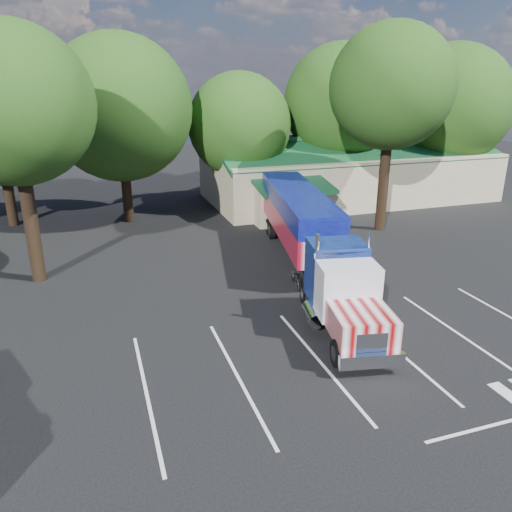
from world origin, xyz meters
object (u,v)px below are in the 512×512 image
object	(u,v)px
woman	(359,335)
bicycle	(295,277)
semi_truck	(307,229)
silver_sedan	(324,203)

from	to	relation	value
woman	bicycle	bearing A→B (deg)	-27.68
semi_truck	woman	size ratio (longest dim) A/B	11.70
semi_truck	woman	bearing A→B (deg)	-89.97
semi_truck	bicycle	distance (m)	3.06
semi_truck	silver_sedan	size ratio (longest dim) A/B	4.31
woman	bicycle	xyz separation A→B (m)	(0.30, 7.00, -0.35)
semi_truck	bicycle	xyz separation A→B (m)	(-1.49, -1.95, -1.83)
woman	silver_sedan	distance (m)	21.62
semi_truck	bicycle	bearing A→B (deg)	-115.98
woman	silver_sedan	world-z (taller)	woman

